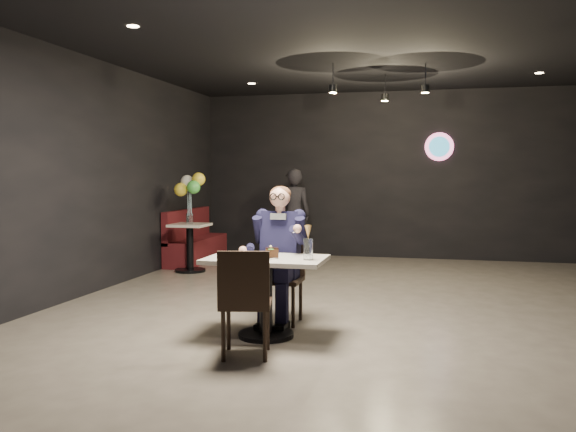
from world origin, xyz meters
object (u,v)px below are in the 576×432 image
(chair_near, at_px, (246,302))
(sundae_glass, at_px, (308,249))
(chair_far, at_px, (281,278))
(balloon_vase, at_px, (190,219))
(main_table, at_px, (266,297))
(seated_man, at_px, (281,253))
(booth_bench, at_px, (197,236))
(side_table, at_px, (190,250))
(passerby, at_px, (294,214))

(chair_near, xyz_separation_m, sundae_glass, (0.41, 0.55, 0.39))
(chair_far, height_order, balloon_vase, chair_far)
(main_table, relative_size, seated_man, 0.76)
(sundae_glass, height_order, booth_bench, sundae_glass)
(side_table, bearing_deg, seated_man, -52.24)
(booth_bench, height_order, passerby, passerby)
(chair_far, bearing_deg, seated_man, 0.00)
(main_table, bearing_deg, seated_man, 90.00)
(chair_near, relative_size, side_table, 1.34)
(chair_near, bearing_deg, seated_man, 77.88)
(chair_far, height_order, sundae_glass, sundae_glass)
(side_table, bearing_deg, balloon_vase, 0.00)
(balloon_vase, relative_size, passerby, 0.10)
(main_table, xyz_separation_m, seated_man, (0.00, 0.55, 0.34))
(seated_man, distance_m, passerby, 4.65)
(chair_far, distance_m, side_table, 3.58)
(booth_bench, height_order, side_table, booth_bench)
(chair_far, relative_size, chair_near, 1.00)
(chair_near, xyz_separation_m, booth_bench, (-2.49, 4.99, -0.00))
(seated_man, bearing_deg, side_table, 127.76)
(passerby, bearing_deg, balloon_vase, 44.84)
(sundae_glass, bearing_deg, passerby, 104.61)
(main_table, distance_m, chair_far, 0.56)
(side_table, relative_size, passerby, 0.43)
(chair_near, height_order, sundae_glass, sundae_glass)
(sundae_glass, relative_size, passerby, 0.12)
(balloon_vase, bearing_deg, seated_man, -52.24)
(balloon_vase, bearing_deg, passerby, 53.95)
(passerby, bearing_deg, booth_bench, 15.93)
(chair_far, distance_m, balloon_vase, 3.59)
(seated_man, bearing_deg, chair_near, -90.00)
(chair_near, distance_m, sundae_glass, 0.79)
(sundae_glass, xyz_separation_m, balloon_vase, (-2.60, 3.43, -0.02))
(side_table, height_order, passerby, passerby)
(chair_far, relative_size, seated_man, 0.64)
(booth_bench, xyz_separation_m, side_table, (0.30, -1.00, -0.11))
(main_table, height_order, sundae_glass, sundae_glass)
(main_table, distance_m, passerby, 5.21)
(main_table, distance_m, sundae_glass, 0.63)
(sundae_glass, distance_m, passerby, 5.33)
(seated_man, xyz_separation_m, booth_bench, (-2.49, 3.83, -0.26))
(sundae_glass, relative_size, booth_bench, 0.11)
(sundae_glass, bearing_deg, main_table, 172.01)
(seated_man, relative_size, passerby, 0.89)
(sundae_glass, bearing_deg, side_table, 127.16)
(side_table, relative_size, balloon_vase, 4.29)
(main_table, xyz_separation_m, chair_near, (0.00, -0.61, 0.09))
(booth_bench, distance_m, balloon_vase, 1.11)
(booth_bench, xyz_separation_m, balloon_vase, (0.30, -1.00, 0.37))
(chair_near, xyz_separation_m, passerby, (-0.93, 5.71, 0.35))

